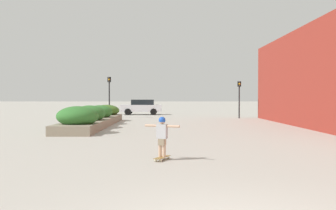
{
  "coord_description": "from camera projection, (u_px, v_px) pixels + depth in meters",
  "views": [
    {
      "loc": [
        -0.89,
        -5.19,
        1.83
      ],
      "look_at": [
        -0.77,
        14.99,
        1.4
      ],
      "focal_mm": 40.0,
      "sensor_mm": 36.0,
      "label": 1
    }
  ],
  "objects": [
    {
      "name": "traffic_light_left",
      "position": [
        109.0,
        90.0,
        32.44
      ],
      "size": [
        0.28,
        0.3,
        3.57
      ],
      "color": "black",
      "rests_on": "ground_plane"
    },
    {
      "name": "skateboarder",
      "position": [
        162.0,
        133.0,
        10.78
      ],
      "size": [
        1.01,
        0.53,
        1.17
      ],
      "rotation": [
        0.0,
        0.0,
        -0.44
      ],
      "color": "tan",
      "rests_on": "skateboard"
    },
    {
      "name": "car_leftmost",
      "position": [
        318.0,
        107.0,
        38.7
      ],
      "size": [
        4.03,
        1.88,
        1.45
      ],
      "rotation": [
        0.0,
        0.0,
        -1.57
      ],
      "color": "black",
      "rests_on": "ground_plane"
    },
    {
      "name": "skateboard",
      "position": [
        162.0,
        158.0,
        10.8
      ],
      "size": [
        0.5,
        0.78,
        0.09
      ],
      "rotation": [
        0.0,
        0.0,
        -0.44
      ],
      "color": "olive",
      "rests_on": "ground_plane"
    },
    {
      "name": "traffic_light_right",
      "position": [
        239.0,
        93.0,
        31.96
      ],
      "size": [
        0.28,
        0.3,
        3.17
      ],
      "color": "black",
      "rests_on": "ground_plane"
    },
    {
      "name": "planter_box",
      "position": [
        94.0,
        117.0,
        23.34
      ],
      "size": [
        2.16,
        12.68,
        1.37
      ],
      "color": "gray",
      "rests_on": "ground_plane"
    },
    {
      "name": "car_center_left",
      "position": [
        142.0,
        107.0,
        38.63
      ],
      "size": [
        4.19,
        1.86,
        1.56
      ],
      "rotation": [
        0.0,
        0.0,
        1.57
      ],
      "color": "silver",
      "rests_on": "ground_plane"
    }
  ]
}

